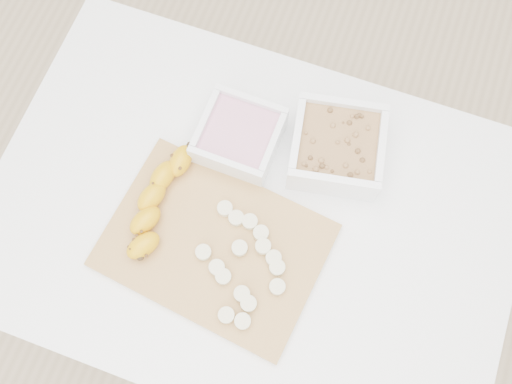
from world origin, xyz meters
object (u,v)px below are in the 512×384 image
(table, at_px, (251,228))
(banana, at_px, (157,203))
(bowl_granola, at_px, (337,147))
(cutting_board, at_px, (215,245))
(bowl_yogurt, at_px, (239,136))

(table, distance_m, banana, 0.22)
(table, xyz_separation_m, banana, (-0.17, -0.04, 0.13))
(bowl_granola, xyz_separation_m, cutting_board, (-0.15, -0.25, -0.03))
(table, relative_size, cutting_board, 2.56)
(table, xyz_separation_m, bowl_granola, (0.11, 0.17, 0.14))
(bowl_granola, bearing_deg, bowl_yogurt, -167.58)
(bowl_yogurt, relative_size, bowl_granola, 0.76)
(table, height_order, cutting_board, cutting_board)
(table, bearing_deg, bowl_granola, 57.03)
(table, height_order, bowl_granola, bowl_granola)
(banana, bearing_deg, bowl_granola, 49.97)
(bowl_yogurt, height_order, banana, bowl_yogurt)
(bowl_granola, height_order, banana, bowl_granola)
(bowl_yogurt, xyz_separation_m, banana, (-0.10, -0.18, -0.00))
(bowl_granola, bearing_deg, cutting_board, -121.73)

